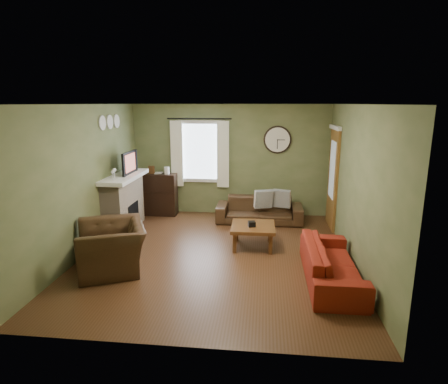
# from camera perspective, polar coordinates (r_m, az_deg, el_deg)

# --- Properties ---
(floor) EXTENTS (4.60, 5.20, 0.00)m
(floor) POSITION_cam_1_polar(r_m,az_deg,el_deg) (6.73, -1.23, -9.51)
(floor) COLOR #4A2C19
(floor) RESTS_ON ground
(ceiling) EXTENTS (4.60, 5.20, 0.00)m
(ceiling) POSITION_cam_1_polar(r_m,az_deg,el_deg) (6.20, -1.36, 13.23)
(ceiling) COLOR white
(ceiling) RESTS_ON ground
(wall_left) EXTENTS (0.00, 5.20, 2.60)m
(wall_left) POSITION_cam_1_polar(r_m,az_deg,el_deg) (7.01, -20.28, 1.73)
(wall_left) COLOR #636E43
(wall_left) RESTS_ON ground
(wall_right) EXTENTS (0.00, 5.20, 2.60)m
(wall_right) POSITION_cam_1_polar(r_m,az_deg,el_deg) (6.46, 19.40, 0.85)
(wall_right) COLOR #636E43
(wall_right) RESTS_ON ground
(wall_back) EXTENTS (4.60, 0.00, 2.60)m
(wall_back) POSITION_cam_1_polar(r_m,az_deg,el_deg) (8.88, 0.90, 4.86)
(wall_back) COLOR #636E43
(wall_back) RESTS_ON ground
(wall_front) EXTENTS (4.60, 0.00, 2.60)m
(wall_front) POSITION_cam_1_polar(r_m,az_deg,el_deg) (3.87, -6.34, -6.60)
(wall_front) COLOR #636E43
(wall_front) RESTS_ON ground
(fireplace) EXTENTS (0.40, 1.40, 1.10)m
(fireplace) POSITION_cam_1_polar(r_m,az_deg,el_deg) (8.12, -15.04, -1.83)
(fireplace) COLOR #C3AF8E
(fireplace) RESTS_ON floor
(firebox) EXTENTS (0.04, 0.60, 0.55)m
(firebox) POSITION_cam_1_polar(r_m,az_deg,el_deg) (8.12, -13.68, -3.58)
(firebox) COLOR black
(firebox) RESTS_ON fireplace
(mantel) EXTENTS (0.58, 1.60, 0.08)m
(mantel) POSITION_cam_1_polar(r_m,az_deg,el_deg) (7.98, -15.09, 2.26)
(mantel) COLOR white
(mantel) RESTS_ON fireplace
(tv) EXTENTS (0.08, 0.60, 0.35)m
(tv) POSITION_cam_1_polar(r_m,az_deg,el_deg) (8.07, -14.67, 3.95)
(tv) COLOR black
(tv) RESTS_ON mantel
(tv_screen) EXTENTS (0.02, 0.62, 0.36)m
(tv_screen) POSITION_cam_1_polar(r_m,az_deg,el_deg) (8.04, -14.16, 4.35)
(tv_screen) COLOR #994C3F
(tv_screen) RESTS_ON mantel
(medallion_left) EXTENTS (0.28, 0.28, 0.03)m
(medallion_left) POSITION_cam_1_polar(r_m,az_deg,el_deg) (7.61, -18.06, 9.98)
(medallion_left) COLOR white
(medallion_left) RESTS_ON wall_left
(medallion_mid) EXTENTS (0.28, 0.28, 0.03)m
(medallion_mid) POSITION_cam_1_polar(r_m,az_deg,el_deg) (7.93, -17.02, 10.17)
(medallion_mid) COLOR white
(medallion_mid) RESTS_ON wall_left
(medallion_right) EXTENTS (0.28, 0.28, 0.03)m
(medallion_right) POSITION_cam_1_polar(r_m,az_deg,el_deg) (8.25, -16.07, 10.33)
(medallion_right) COLOR white
(medallion_right) RESTS_ON wall_left
(window_pane) EXTENTS (1.00, 0.02, 1.30)m
(window_pane) POSITION_cam_1_polar(r_m,az_deg,el_deg) (8.92, -3.62, 6.17)
(window_pane) COLOR silver
(window_pane) RESTS_ON wall_back
(curtain_rod) EXTENTS (0.03, 0.03, 1.50)m
(curtain_rod) POSITION_cam_1_polar(r_m,az_deg,el_deg) (8.76, -3.80, 11.09)
(curtain_rod) COLOR black
(curtain_rod) RESTS_ON wall_back
(curtain_left) EXTENTS (0.28, 0.04, 1.55)m
(curtain_left) POSITION_cam_1_polar(r_m,az_deg,el_deg) (8.94, -7.21, 5.79)
(curtain_left) COLOR white
(curtain_left) RESTS_ON wall_back
(curtain_right) EXTENTS (0.28, 0.04, 1.55)m
(curtain_right) POSITION_cam_1_polar(r_m,az_deg,el_deg) (8.75, -0.16, 5.73)
(curtain_right) COLOR white
(curtain_right) RESTS_ON wall_back
(wall_clock) EXTENTS (0.64, 0.06, 0.64)m
(wall_clock) POSITION_cam_1_polar(r_m,az_deg,el_deg) (8.74, 8.15, 7.89)
(wall_clock) COLOR white
(wall_clock) RESTS_ON wall_back
(door) EXTENTS (0.05, 0.90, 2.10)m
(door) POSITION_cam_1_polar(r_m,az_deg,el_deg) (8.27, 16.25, 1.93)
(door) COLOR brown
(door) RESTS_ON floor
(bookshelf) EXTENTS (0.84, 0.36, 1.00)m
(bookshelf) POSITION_cam_1_polar(r_m,az_deg,el_deg) (9.05, -9.86, -0.36)
(bookshelf) COLOR black
(bookshelf) RESTS_ON floor
(book) EXTENTS (0.21, 0.26, 0.02)m
(book) POSITION_cam_1_polar(r_m,az_deg,el_deg) (9.00, -10.49, 2.57)
(book) COLOR #543116
(book) RESTS_ON bookshelf
(sofa_brown) EXTENTS (1.90, 0.74, 0.56)m
(sofa_brown) POSITION_cam_1_polar(r_m,az_deg,el_deg) (8.45, 5.39, -2.74)
(sofa_brown) COLOR #372415
(sofa_brown) RESTS_ON floor
(pillow_left) EXTENTS (0.41, 0.23, 0.40)m
(pillow_left) POSITION_cam_1_polar(r_m,az_deg,el_deg) (8.41, 8.76, -1.01)
(pillow_left) COLOR gray
(pillow_left) RESTS_ON sofa_brown
(pillow_right) EXTENTS (0.42, 0.24, 0.40)m
(pillow_right) POSITION_cam_1_polar(r_m,az_deg,el_deg) (8.32, 6.03, -1.08)
(pillow_right) COLOR gray
(pillow_right) RESTS_ON sofa_brown
(sofa_red) EXTENTS (0.75, 1.93, 0.56)m
(sofa_red) POSITION_cam_1_polar(r_m,az_deg,el_deg) (5.93, 16.06, -10.36)
(sofa_red) COLOR maroon
(sofa_red) RESTS_ON floor
(armchair) EXTENTS (1.40, 1.47, 0.75)m
(armchair) POSITION_cam_1_polar(r_m,az_deg,el_deg) (6.31, -16.72, -8.01)
(armchair) COLOR #372415
(armchair) RESTS_ON floor
(coffee_table) EXTENTS (0.81, 0.81, 0.42)m
(coffee_table) POSITION_cam_1_polar(r_m,az_deg,el_deg) (7.01, 4.43, -6.71)
(coffee_table) COLOR #543116
(coffee_table) RESTS_ON floor
(tissue_box) EXTENTS (0.15, 0.15, 0.10)m
(tissue_box) POSITION_cam_1_polar(r_m,az_deg,el_deg) (6.88, 4.24, -5.45)
(tissue_box) COLOR black
(tissue_box) RESTS_ON coffee_table
(wine_glass_a) EXTENTS (0.07, 0.07, 0.19)m
(wine_glass_a) POSITION_cam_1_polar(r_m,az_deg,el_deg) (7.43, -16.58, 2.43)
(wine_glass_a) COLOR white
(wine_glass_a) RESTS_ON mantel
(wine_glass_b) EXTENTS (0.08, 0.08, 0.22)m
(wine_glass_b) POSITION_cam_1_polar(r_m,az_deg,el_deg) (7.50, -16.35, 2.65)
(wine_glass_b) COLOR white
(wine_glass_b) RESTS_ON mantel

